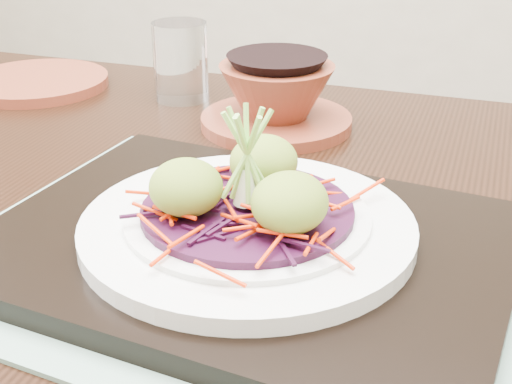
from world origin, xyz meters
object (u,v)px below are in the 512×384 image
(dining_table, at_px, (249,301))
(water_glass, at_px, (181,61))
(terracotta_bowl_set, at_px, (276,100))
(white_plate, at_px, (247,226))
(terracotta_side_plate, at_px, (37,82))
(serving_tray, at_px, (248,245))

(dining_table, relative_size, water_glass, 12.08)
(dining_table, xyz_separation_m, terracotta_bowl_set, (-0.04, 0.20, 0.12))
(white_plate, relative_size, terracotta_bowl_set, 1.14)
(dining_table, bearing_deg, terracotta_bowl_set, 101.21)
(terracotta_side_plate, distance_m, terracotta_bowl_set, 0.34)
(white_plate, bearing_deg, dining_table, 108.41)
(terracotta_side_plate, height_order, water_glass, water_glass)
(water_glass, bearing_deg, terracotta_bowl_set, -22.71)
(white_plate, distance_m, water_glass, 0.40)
(terracotta_side_plate, distance_m, water_glass, 0.20)
(dining_table, distance_m, terracotta_bowl_set, 0.24)
(serving_tray, relative_size, terracotta_bowl_set, 1.75)
(serving_tray, distance_m, terracotta_side_plate, 0.52)
(terracotta_side_plate, xyz_separation_m, terracotta_bowl_set, (0.34, -0.04, 0.03))
(dining_table, relative_size, terracotta_bowl_set, 5.23)
(white_plate, distance_m, terracotta_bowl_set, 0.29)
(terracotta_side_plate, relative_size, water_glass, 1.95)
(serving_tray, height_order, water_glass, water_glass)
(dining_table, relative_size, serving_tray, 2.99)
(dining_table, distance_m, terracotta_side_plate, 0.46)
(terracotta_bowl_set, bearing_deg, dining_table, -79.59)
(white_plate, relative_size, water_glass, 2.62)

